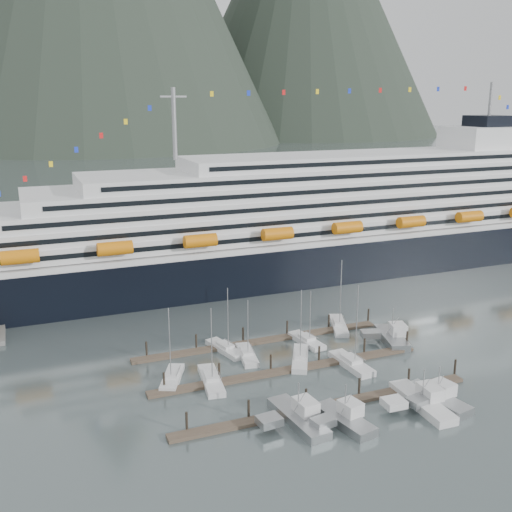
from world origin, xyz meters
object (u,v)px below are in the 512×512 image
object	(u,v)px
trawler_a	(297,417)
sailboat_b	(211,381)
sailboat_a	(172,378)
sailboat_g	(339,326)
trawler_e	(391,336)
sailboat_d	(300,359)
sailboat_h	(351,364)
sailboat_c	(247,355)
trawler_c	(421,401)
trawler_b	(344,418)
trawler_d	(437,398)
cruise_ship	(328,225)
sailboat_e	(225,349)
sailboat_f	(307,341)

from	to	relation	value
trawler_a	sailboat_b	bearing A→B (deg)	19.48
sailboat_a	sailboat_g	xyz separation A→B (m)	(36.24, 10.18, 0.01)
sailboat_b	trawler_e	bearing A→B (deg)	-76.33
sailboat_d	sailboat_g	size ratio (longest dim) A/B	0.93
sailboat_h	trawler_e	xyz separation A→B (m)	(12.51, 6.76, 0.45)
sailboat_a	sailboat_g	bearing A→B (deg)	-50.11
sailboat_b	sailboat_c	size ratio (longest dim) A/B	1.20
sailboat_b	trawler_c	size ratio (longest dim) A/B	1.05
sailboat_h	trawler_b	distance (m)	18.92
trawler_d	sailboat_b	bearing A→B (deg)	47.29
sailboat_b	trawler_e	distance (m)	36.59
cruise_ship	sailboat_c	size ratio (longest dim) A/B	18.61
cruise_ship	sailboat_e	bearing A→B (deg)	-136.40
cruise_ship	sailboat_a	size ratio (longest dim) A/B	15.96
sailboat_h	trawler_e	world-z (taller)	sailboat_h
trawler_a	trawler_d	distance (m)	21.82
sailboat_d	sailboat_g	world-z (taller)	sailboat_g
sailboat_c	sailboat_d	bearing A→B (deg)	-111.08
sailboat_e	trawler_c	xyz separation A→B (m)	(20.21, -29.58, 0.44)
sailboat_b	trawler_b	bearing A→B (deg)	-136.72
sailboat_g	trawler_c	bearing A→B (deg)	-166.02
trawler_d	sailboat_e	bearing A→B (deg)	27.75
sailboat_g	sailboat_e	bearing A→B (deg)	117.25
sailboat_g	trawler_c	size ratio (longest dim) A/B	1.14
sailboat_g	sailboat_h	size ratio (longest dim) A/B	0.96
trawler_d	sailboat_g	bearing A→B (deg)	-12.83
sailboat_g	sailboat_h	xyz separation A→B (m)	(-6.79, -16.29, 0.02)
sailboat_a	sailboat_e	xyz separation A→B (m)	(11.72, 7.78, -0.01)
sailboat_h	trawler_a	xyz separation A→B (m)	(-16.40, -12.95, 0.41)
cruise_ship	trawler_c	distance (m)	74.22
sailboat_b	sailboat_c	distance (m)	11.25
sailboat_c	cruise_ship	bearing A→B (deg)	-32.13
sailboat_e	sailboat_g	bearing A→B (deg)	-98.68
sailboat_g	trawler_c	world-z (taller)	sailboat_g
trawler_b	sailboat_d	bearing A→B (deg)	-20.38
sailboat_a	sailboat_e	world-z (taller)	sailboat_a
sailboat_b	trawler_d	distance (m)	34.59
sailboat_a	sailboat_d	world-z (taller)	sailboat_d
sailboat_b	trawler_a	bearing A→B (deg)	-147.09
sailboat_b	cruise_ship	bearing A→B (deg)	-35.71
trawler_c	trawler_a	bearing A→B (deg)	83.70
sailboat_c	sailboat_a	bearing A→B (deg)	114.80
trawler_d	sailboat_a	bearing A→B (deg)	47.78
cruise_ship	sailboat_h	bearing A→B (deg)	-114.44
sailboat_h	sailboat_g	bearing A→B (deg)	-26.01
sailboat_f	trawler_b	size ratio (longest dim) A/B	1.03
sailboat_h	sailboat_c	bearing A→B (deg)	53.17
sailboat_a	trawler_e	distance (m)	41.96
sailboat_d	trawler_b	xyz separation A→B (m)	(-3.47, -20.88, 0.44)
trawler_e	trawler_d	bearing A→B (deg)	177.66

